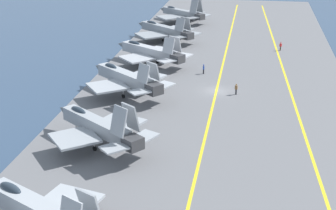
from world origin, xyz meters
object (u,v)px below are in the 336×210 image
at_px(parked_jet_fifth, 150,52).
at_px(crew_blue_vest, 204,69).
at_px(crew_brown_vest, 236,89).
at_px(parked_jet_sixth, 164,30).
at_px(parked_jet_seventh, 182,13).
at_px(parked_jet_fourth, 126,78).
at_px(parked_jet_third, 98,126).
at_px(crew_red_vest, 281,46).

distance_m(parked_jet_fifth, crew_blue_vest, 11.43).
relative_size(crew_blue_vest, crew_brown_vest, 0.98).
height_order(parked_jet_sixth, parked_jet_seventh, parked_jet_seventh).
relative_size(parked_jet_fourth, parked_jet_sixth, 0.95).
distance_m(parked_jet_third, parked_jet_fourth, 18.37).
relative_size(parked_jet_fourth, parked_jet_fifth, 0.95).
relative_size(parked_jet_third, parked_jet_fourth, 1.00).
relative_size(parked_jet_third, crew_brown_vest, 8.58).
xyz_separation_m(parked_jet_sixth, crew_blue_vest, (-22.76, -10.93, -1.30)).
relative_size(parked_jet_fifth, crew_red_vest, 9.15).
bearing_deg(parked_jet_fifth, parked_jet_third, -178.64).
bearing_deg(crew_blue_vest, parked_jet_sixth, 25.64).
distance_m(parked_jet_seventh, crew_blue_vest, 43.21).
distance_m(parked_jet_fourth, parked_jet_seventh, 54.58).
distance_m(parked_jet_fourth, parked_jet_fifth, 16.92).
xyz_separation_m(parked_jet_third, parked_jet_sixth, (53.64, 1.31, -0.41)).
bearing_deg(crew_red_vest, parked_jet_fifth, 119.47).
bearing_deg(parked_jet_third, parked_jet_fourth, 3.35).
height_order(parked_jet_fourth, crew_brown_vest, parked_jet_fourth).
relative_size(parked_jet_third, parked_jet_fifth, 0.95).
bearing_deg(parked_jet_fifth, parked_jet_sixth, 1.47).
relative_size(parked_jet_third, crew_blue_vest, 8.77).
height_order(parked_jet_fifth, crew_brown_vest, parked_jet_fifth).
bearing_deg(crew_blue_vest, crew_red_vest, -37.26).
height_order(parked_jet_third, parked_jet_fifth, parked_jet_third).
bearing_deg(parked_jet_fourth, crew_red_vest, -38.61).
distance_m(parked_jet_third, parked_jet_fifth, 35.27).
bearing_deg(crew_blue_vest, parked_jet_seventh, 13.26).
xyz_separation_m(parked_jet_fourth, parked_jet_seventh, (54.57, -0.79, -0.48)).
xyz_separation_m(parked_jet_fourth, parked_jet_fifth, (16.92, -0.24, -0.37)).
bearing_deg(parked_jet_seventh, parked_jet_fourth, 179.17).
xyz_separation_m(parked_jet_seventh, crew_red_vest, (-23.98, -23.64, -1.29)).
bearing_deg(parked_jet_fifth, parked_jet_fourth, 179.20).
bearing_deg(crew_red_vest, parked_jet_third, 154.48).
distance_m(parked_jet_third, crew_blue_vest, 32.38).
distance_m(parked_jet_fourth, crew_blue_vest, 16.57).
bearing_deg(parked_jet_fifth, crew_red_vest, -60.53).
bearing_deg(parked_jet_fourth, crew_blue_vest, -40.47).
distance_m(parked_jet_fifth, crew_brown_vest, 21.72).
relative_size(parked_jet_fifth, crew_blue_vest, 9.27).
relative_size(parked_jet_fifth, crew_brown_vest, 9.06).
bearing_deg(parked_jet_seventh, parked_jet_fifth, 179.16).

